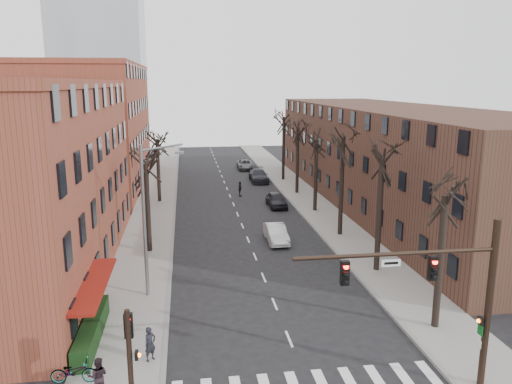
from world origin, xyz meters
name	(u,v)px	position (x,y,z in m)	size (l,w,h in m)	color
sidewalk_left	(156,200)	(-8.00, 35.00, 0.07)	(4.00, 90.00, 0.15)	gray
sidewalk_right	(302,195)	(8.00, 35.00, 0.07)	(4.00, 90.00, 0.15)	gray
building_left_near	(8,184)	(-16.00, 15.00, 6.00)	(12.00, 26.00, 12.00)	brown
building_left_far	(90,128)	(-16.00, 44.00, 7.00)	(12.00, 28.00, 14.00)	brown
building_right	(391,156)	(16.00, 30.00, 5.00)	(12.00, 50.00, 10.00)	#452920
awning_left	(98,332)	(-9.40, 6.00, 0.00)	(1.20, 7.00, 0.15)	maroon
hedge	(92,330)	(-9.50, 5.00, 0.65)	(0.80, 6.00, 1.00)	black
tree_right_a	(434,328)	(7.60, 4.00, 0.00)	(5.20, 5.20, 10.00)	black
tree_right_b	(376,271)	(7.60, 12.00, 0.00)	(5.20, 5.20, 10.80)	black
tree_right_c	(340,236)	(7.60, 20.00, 0.00)	(5.20, 5.20, 11.60)	black
tree_right_d	(315,211)	(7.60, 28.00, 0.00)	(5.20, 5.20, 10.00)	black
tree_right_e	(297,194)	(7.60, 36.00, 0.00)	(5.20, 5.20, 10.80)	black
tree_right_f	(283,180)	(7.60, 44.00, 0.00)	(5.20, 5.20, 11.60)	black
tree_left_a	(150,252)	(-7.60, 18.00, 0.00)	(5.20, 5.20, 9.50)	black
tree_left_b	(160,202)	(-7.60, 34.00, 0.00)	(5.20, 5.20, 9.50)	black
signal_mast_arm	(454,290)	(5.45, -1.00, 4.40)	(8.14, 0.30, 7.20)	black
signal_pole_left	(130,355)	(-6.99, -0.95, 2.61)	(0.47, 0.44, 4.40)	black
streetlight	(147,214)	(-7.03, 10.00, 5.01)	(2.45, 0.22, 9.03)	slate
silver_sedan	(276,233)	(2.12, 19.14, 0.69)	(1.46, 4.19, 1.38)	silver
parked_car_near	(276,200)	(4.21, 30.38, 0.73)	(1.72, 4.27, 1.46)	black
parked_car_mid	(259,176)	(4.36, 43.68, 0.78)	(2.18, 5.35, 1.55)	black
parked_car_far	(245,165)	(3.80, 53.15, 0.67)	(2.23, 4.83, 1.34)	slate
pedestrian_a	(150,344)	(-6.58, 2.77, 0.94)	(0.57, 0.38, 1.57)	black
pedestrian_b	(98,376)	(-8.45, 0.51, 0.94)	(0.77, 0.60, 1.58)	black
pedestrian_crossing	(240,189)	(1.08, 35.67, 0.83)	(0.98, 0.41, 1.67)	black
bicycle	(74,372)	(-9.60, 1.47, 0.65)	(0.66, 1.90, 1.00)	gray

